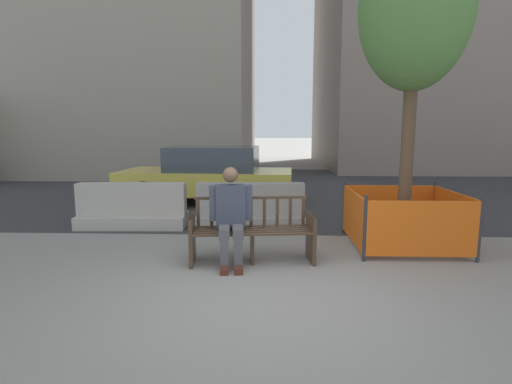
# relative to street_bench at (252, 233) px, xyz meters

# --- Properties ---
(ground_plane) EXTENTS (200.00, 200.00, 0.00)m
(ground_plane) POSITION_rel_street_bench_xyz_m (0.18, -1.28, -0.40)
(ground_plane) COLOR gray
(street_asphalt) EXTENTS (120.00, 12.00, 0.01)m
(street_asphalt) POSITION_rel_street_bench_xyz_m (0.18, 7.42, -0.39)
(street_asphalt) COLOR #333335
(street_asphalt) RESTS_ON ground
(street_bench) EXTENTS (1.73, 0.69, 0.88)m
(street_bench) POSITION_rel_street_bench_xyz_m (0.00, 0.00, 0.00)
(street_bench) COLOR #473323
(street_bench) RESTS_ON ground
(seated_person) EXTENTS (0.59, 0.75, 1.31)m
(seated_person) POSITION_rel_street_bench_xyz_m (-0.28, -0.09, 0.29)
(seated_person) COLOR #383D4C
(seated_person) RESTS_ON ground
(jersey_barrier_centre) EXTENTS (2.02, 0.75, 0.84)m
(jersey_barrier_centre) POSITION_rel_street_bench_xyz_m (-0.12, 1.98, -0.06)
(jersey_barrier_centre) COLOR gray
(jersey_barrier_centre) RESTS_ON ground
(jersey_barrier_left) EXTENTS (2.02, 0.75, 0.84)m
(jersey_barrier_left) POSITION_rel_street_bench_xyz_m (-2.34, 1.91, -0.06)
(jersey_barrier_left) COLOR #ADA89E
(jersey_barrier_left) RESTS_ON ground
(street_tree) EXTENTS (1.63, 1.63, 4.81)m
(street_tree) POSITION_rel_street_bench_xyz_m (2.34, 0.83, 3.16)
(street_tree) COLOR brown
(street_tree) RESTS_ON ground
(construction_fence) EXTENTS (1.61, 1.61, 0.93)m
(construction_fence) POSITION_rel_street_bench_xyz_m (2.34, 0.83, 0.07)
(construction_fence) COLOR #2D2D33
(construction_fence) RESTS_ON ground
(car_taxi_near) EXTENTS (4.33, 2.12, 1.41)m
(car_taxi_near) POSITION_rel_street_bench_xyz_m (-1.30, 4.59, 0.31)
(car_taxi_near) COLOR #DBC64C
(car_taxi_near) RESTS_ON ground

